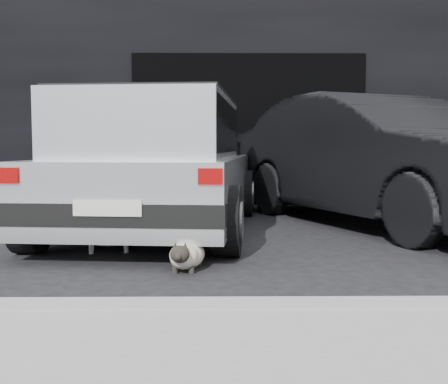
{
  "coord_description": "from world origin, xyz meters",
  "views": [
    {
      "loc": [
        0.45,
        -5.76,
        1.01
      ],
      "look_at": [
        0.52,
        -0.77,
        0.61
      ],
      "focal_mm": 45.0,
      "sensor_mm": 36.0,
      "label": 1
    }
  ],
  "objects_px": {
    "second_car": "(382,160)",
    "cat_siamese": "(186,255)",
    "silver_hatchback": "(158,158)",
    "cat_white": "(113,233)"
  },
  "relations": [
    {
      "from": "second_car",
      "to": "cat_siamese",
      "type": "xyz_separation_m",
      "value": [
        -2.37,
        -2.63,
        -0.72
      ]
    },
    {
      "from": "cat_siamese",
      "to": "silver_hatchback",
      "type": "bearing_deg",
      "value": -68.7
    },
    {
      "from": "second_car",
      "to": "cat_white",
      "type": "xyz_separation_m",
      "value": [
        -3.12,
        -1.8,
        -0.66
      ]
    },
    {
      "from": "second_car",
      "to": "cat_siamese",
      "type": "height_order",
      "value": "second_car"
    },
    {
      "from": "silver_hatchback",
      "to": "cat_white",
      "type": "xyz_separation_m",
      "value": [
        -0.31,
        -1.28,
        -0.69
      ]
    },
    {
      "from": "second_car",
      "to": "cat_siamese",
      "type": "relative_size",
      "value": 6.35
    },
    {
      "from": "cat_siamese",
      "to": "cat_white",
      "type": "distance_m",
      "value": 1.12
    },
    {
      "from": "silver_hatchback",
      "to": "cat_white",
      "type": "relative_size",
      "value": 5.58
    },
    {
      "from": "cat_siamese",
      "to": "cat_white",
      "type": "height_order",
      "value": "cat_white"
    },
    {
      "from": "cat_white",
      "to": "silver_hatchback",
      "type": "bearing_deg",
      "value": 156.11
    }
  ]
}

